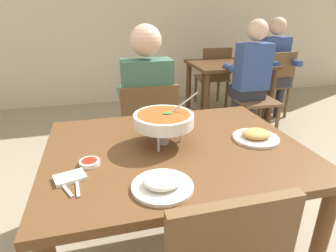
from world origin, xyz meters
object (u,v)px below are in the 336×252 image
(sauce_dish, at_px, (90,162))
(diner_main, at_px, (147,102))
(chair_diner_main, at_px, (148,131))
(patron_bg_left, at_px, (275,62))
(dining_table_main, at_px, (175,164))
(curry_bowl, at_px, (164,120))
(appetizer_plate, at_px, (256,136))
(dining_table_far, at_px, (229,73))
(chair_bg_right, at_px, (214,74))
(chair_bg_middle, at_px, (252,92))
(patron_bg_middle, at_px, (251,73))
(rice_plate, at_px, (162,184))
(chair_bg_left, at_px, (274,81))

(sauce_dish, bearing_deg, diner_main, 64.88)
(chair_diner_main, relative_size, patron_bg_left, 0.69)
(dining_table_main, xyz_separation_m, diner_main, (0.00, 0.81, 0.09))
(curry_bowl, bearing_deg, appetizer_plate, -8.72)
(chair_diner_main, xyz_separation_m, diner_main, (0.00, 0.03, 0.24))
(patron_bg_left, bearing_deg, dining_table_far, 176.01)
(dining_table_far, bearing_deg, chair_bg_right, 89.93)
(chair_diner_main, xyz_separation_m, curry_bowl, (-0.05, -0.73, 0.38))
(sauce_dish, height_order, dining_table_far, sauce_dish)
(diner_main, xyz_separation_m, chair_bg_middle, (1.38, 0.79, -0.24))
(chair_diner_main, relative_size, patron_bg_middle, 0.69)
(rice_plate, distance_m, appetizer_plate, 0.65)
(chair_bg_left, bearing_deg, curry_bowl, -135.31)
(diner_main, bearing_deg, appetizer_plate, -62.61)
(chair_diner_main, bearing_deg, patron_bg_left, 33.59)
(sauce_dish, bearing_deg, dining_table_far, 51.53)
(dining_table_main, height_order, appetizer_plate, appetizer_plate)
(dining_table_main, bearing_deg, rice_plate, -113.68)
(patron_bg_left, bearing_deg, chair_diner_main, -146.41)
(dining_table_main, bearing_deg, diner_main, 90.00)
(dining_table_main, relative_size, chair_bg_left, 1.41)
(diner_main, height_order, curry_bowl, diner_main)
(appetizer_plate, relative_size, sauce_dish, 2.67)
(dining_table_far, distance_m, chair_bg_right, 0.51)
(patron_bg_left, height_order, patron_bg_middle, same)
(rice_plate, height_order, sauce_dish, rice_plate)
(sauce_dish, height_order, patron_bg_middle, patron_bg_middle)
(chair_diner_main, bearing_deg, dining_table_main, -90.00)
(patron_bg_middle, bearing_deg, chair_bg_middle, 23.10)
(diner_main, relative_size, patron_bg_middle, 1.00)
(diner_main, relative_size, patron_bg_left, 1.00)
(dining_table_main, height_order, patron_bg_middle, patron_bg_middle)
(rice_plate, xyz_separation_m, patron_bg_left, (2.10, 2.41, -0.03))
(appetizer_plate, bearing_deg, diner_main, 117.39)
(chair_bg_middle, distance_m, patron_bg_left, 0.78)
(dining_table_main, height_order, chair_bg_right, chair_bg_right)
(dining_table_main, distance_m, chair_bg_right, 2.94)
(chair_bg_left, relative_size, patron_bg_middle, 0.69)
(appetizer_plate, distance_m, patron_bg_left, 2.59)
(sauce_dish, distance_m, patron_bg_middle, 2.39)
(rice_plate, xyz_separation_m, chair_bg_left, (2.09, 2.35, -0.27))
(chair_bg_right, bearing_deg, patron_bg_middle, -91.06)
(chair_diner_main, bearing_deg, sauce_dish, -115.96)
(diner_main, bearing_deg, chair_bg_middle, 29.63)
(patron_bg_left, bearing_deg, sauce_dish, -137.74)
(chair_bg_middle, bearing_deg, patron_bg_left, 39.95)
(sauce_dish, relative_size, dining_table_far, 0.09)
(appetizer_plate, distance_m, chair_bg_left, 2.56)
(dining_table_far, relative_size, chair_bg_middle, 1.11)
(appetizer_plate, relative_size, dining_table_far, 0.24)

